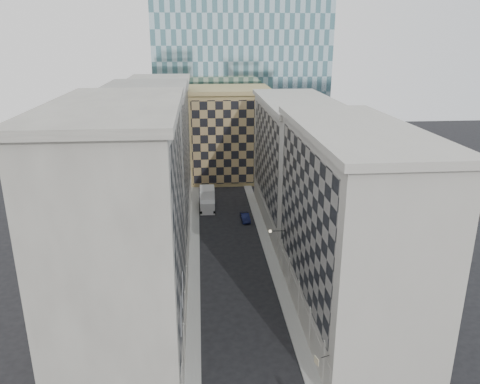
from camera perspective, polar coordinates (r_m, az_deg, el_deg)
sidewalk_west at (r=64.68m, az=-5.60°, el=-7.95°), size 1.50×100.00×0.15m
sidewalk_east at (r=65.33m, az=3.72°, el=-7.61°), size 1.50×100.00×0.15m
bldg_left_a at (r=43.02m, az=-13.79°, el=-5.35°), size 10.80×22.80×23.70m
bldg_left_b at (r=63.74m, az=-10.97°, el=2.26°), size 10.80×22.80×22.70m
bldg_left_c at (r=85.11m, az=-9.55°, el=6.10°), size 10.80×22.80×21.70m
bldg_right_a at (r=49.06m, az=13.14°, el=-4.15°), size 10.80×26.80×20.70m
bldg_right_b at (r=73.96m, az=6.83°, el=3.56°), size 10.80×28.80×19.70m
tan_block at (r=97.93m, az=-1.38°, el=7.15°), size 16.80×14.80×18.80m
church_tower at (r=109.97m, az=-3.04°, el=17.58°), size 7.20×7.20×51.50m
flagpoles_left at (r=39.86m, az=-7.12°, el=-13.17°), size 0.10×6.33×2.33m
bracket_lamp at (r=57.26m, az=3.88°, el=-4.79°), size 1.98×0.36×0.36m
box_truck at (r=81.82m, az=-4.00°, el=-0.98°), size 2.64×6.36×3.47m
dark_car at (r=76.36m, az=0.63°, el=-3.11°), size 1.51×3.88×1.26m
shop_sign at (r=40.79m, az=9.41°, el=-19.60°), size 1.18×0.63×0.72m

